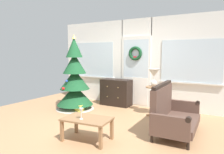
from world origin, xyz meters
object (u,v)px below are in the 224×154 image
at_px(settee_sofa, 172,114).
at_px(coffee_table, 87,121).
at_px(side_table, 155,95).
at_px(table_lamp, 154,75).
at_px(dresser_cabinet, 116,92).
at_px(wine_glass, 81,111).
at_px(gift_box, 80,108).
at_px(christmas_tree, 75,83).

xyz_separation_m(settee_sofa, coffee_table, (-1.20, -1.11, -0.03)).
xyz_separation_m(side_table, table_lamp, (-0.06, 0.04, 0.49)).
bearing_deg(table_lamp, dresser_cabinet, 164.88).
relative_size(settee_sofa, wine_glass, 7.09).
relative_size(side_table, gift_box, 3.79).
relative_size(settee_sofa, table_lamp, 3.14).
xyz_separation_m(settee_sofa, table_lamp, (-0.73, 1.07, 0.63)).
bearing_deg(wine_glass, coffee_table, 58.74).
distance_m(settee_sofa, table_lamp, 1.44).
bearing_deg(dresser_cabinet, wine_glass, -74.13).
bearing_deg(christmas_tree, table_lamp, 16.08).
distance_m(dresser_cabinet, coffee_table, 2.65).
xyz_separation_m(dresser_cabinet, wine_glass, (0.74, -2.61, 0.16)).
height_order(dresser_cabinet, side_table, dresser_cabinet).
bearing_deg(settee_sofa, table_lamp, 124.20).
bearing_deg(settee_sofa, gift_box, 173.70).
xyz_separation_m(christmas_tree, table_lamp, (2.07, 0.60, 0.26)).
relative_size(settee_sofa, side_table, 1.93).
bearing_deg(settee_sofa, christmas_tree, 170.42).
relative_size(christmas_tree, side_table, 2.87).
distance_m(dresser_cabinet, side_table, 1.39).
height_order(christmas_tree, side_table, christmas_tree).
distance_m(side_table, wine_glass, 2.31).
distance_m(table_lamp, gift_box, 2.13).
relative_size(christmas_tree, wine_glass, 10.59).
relative_size(table_lamp, coffee_table, 0.50).
relative_size(dresser_cabinet, settee_sofa, 0.65).
bearing_deg(side_table, coffee_table, -104.07).
distance_m(christmas_tree, dresser_cabinet, 1.28).
bearing_deg(coffee_table, dresser_cabinet, 107.56).
xyz_separation_m(christmas_tree, settee_sofa, (2.80, -0.47, -0.37)).
xyz_separation_m(christmas_tree, dresser_cabinet, (0.80, 0.94, -0.35)).
relative_size(coffee_table, wine_glass, 4.55).
distance_m(dresser_cabinet, wine_glass, 2.72).
relative_size(settee_sofa, gift_box, 7.30).
xyz_separation_m(table_lamp, wine_glass, (-0.53, -2.27, -0.46)).
height_order(dresser_cabinet, wine_glass, dresser_cabinet).
distance_m(dresser_cabinet, table_lamp, 1.46).
distance_m(table_lamp, wine_glass, 2.38).
relative_size(dresser_cabinet, gift_box, 4.76).
bearing_deg(gift_box, coffee_table, -47.14).
xyz_separation_m(settee_sofa, side_table, (-0.67, 1.03, 0.13)).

